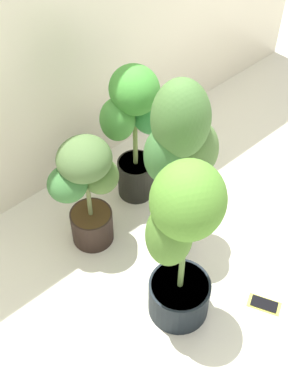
{
  "coord_description": "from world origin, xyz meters",
  "views": [
    {
      "loc": [
        -1.13,
        -0.88,
        2.05
      ],
      "look_at": [
        -0.13,
        0.25,
        0.35
      ],
      "focal_mm": 49.35,
      "sensor_mm": 36.0,
      "label": 1
    }
  ],
  "objects": [
    {
      "name": "potted_plant_back_center",
      "position": [
        0.06,
        0.51,
        0.47
      ],
      "size": [
        0.37,
        0.26,
        0.76
      ],
      "color": "black",
      "rests_on": "ground"
    },
    {
      "name": "potted_plant_back_left",
      "position": [
        -0.3,
        0.43,
        0.37
      ],
      "size": [
        0.37,
        0.28,
        0.62
      ],
      "color": "black",
      "rests_on": "ground"
    },
    {
      "name": "ground_plane",
      "position": [
        0.0,
        0.0,
        0.0
      ],
      "size": [
        8.0,
        8.0,
        0.0
      ],
      "primitive_type": "plane",
      "color": "silver",
      "rests_on": "ground"
    },
    {
      "name": "potted_plant_front_left",
      "position": [
        -0.27,
        -0.12,
        0.49
      ],
      "size": [
        0.37,
        0.35,
        0.87
      ],
      "color": "black",
      "rests_on": "ground"
    },
    {
      "name": "potted_plant_center",
      "position": [
        -0.01,
        0.17,
        0.58
      ],
      "size": [
        0.37,
        0.27,
        0.93
      ],
      "color": "slate",
      "rests_on": "ground"
    },
    {
      "name": "cell_phone",
      "position": [
        0.03,
        -0.36,
        0.0
      ],
      "size": [
        0.13,
        0.16,
        0.01
      ],
      "rotation": [
        0.0,
        0.0,
        -2.67
      ],
      "color": "#CECC4C",
      "rests_on": "ground"
    }
  ]
}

